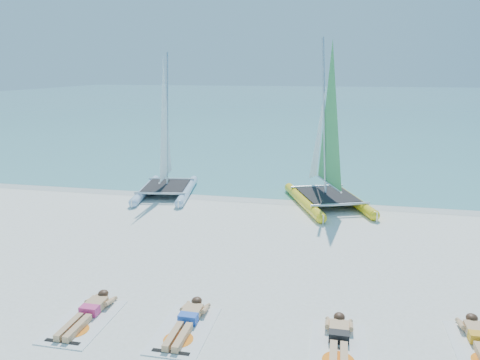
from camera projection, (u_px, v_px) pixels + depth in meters
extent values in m
plane|color=white|center=(245.00, 253.00, 12.69)|extent=(140.00, 140.00, 0.00)
cube|color=#6CB5B1|center=(325.00, 100.00, 72.61)|extent=(140.00, 115.00, 0.01)
cube|color=silver|center=(273.00, 199.00, 17.92)|extent=(140.00, 1.40, 0.01)
cylinder|color=#C0E6FC|center=(146.00, 190.00, 18.63)|extent=(0.94, 3.75, 0.33)
cone|color=#C0E6FC|center=(157.00, 178.00, 20.64)|extent=(0.39, 0.52, 0.31)
cylinder|color=#C0E6FC|center=(187.00, 190.00, 18.55)|extent=(0.94, 3.75, 0.33)
cone|color=#C0E6FC|center=(195.00, 178.00, 20.56)|extent=(0.39, 0.52, 0.31)
cube|color=black|center=(166.00, 186.00, 18.55)|extent=(1.93, 2.30, 0.03)
cylinder|color=silver|center=(167.00, 119.00, 18.60)|extent=(0.24, 0.99, 5.17)
cylinder|color=#FAFB1A|center=(303.00, 201.00, 17.02)|extent=(1.80, 3.94, 0.36)
cone|color=#FAFB1A|center=(288.00, 186.00, 19.18)|extent=(0.51, 0.61, 0.34)
cylinder|color=#FAFB1A|center=(351.00, 199.00, 17.30)|extent=(1.80, 3.94, 0.36)
cone|color=#FAFB1A|center=(330.00, 184.00, 19.45)|extent=(0.51, 0.61, 0.34)
cube|color=black|center=(328.00, 195.00, 17.11)|extent=(2.44, 2.72, 0.03)
cylinder|color=silver|center=(324.00, 116.00, 17.15)|extent=(0.47, 1.03, 5.62)
cube|color=silver|center=(84.00, 321.00, 9.26)|extent=(1.00, 1.85, 0.02)
cube|color=tan|center=(95.00, 306.00, 9.65)|extent=(0.36, 0.55, 0.17)
cube|color=#D53275|center=(89.00, 310.00, 9.46)|extent=(0.37, 0.22, 0.17)
cube|color=tan|center=(73.00, 328.00, 8.89)|extent=(0.31, 0.85, 0.13)
sphere|color=tan|center=(103.00, 296.00, 9.99)|extent=(0.21, 0.21, 0.21)
ellipsoid|color=#3C2416|center=(103.00, 294.00, 9.99)|extent=(0.22, 0.24, 0.15)
cube|color=silver|center=(184.00, 330.00, 8.96)|extent=(1.00, 1.85, 0.02)
cube|color=tan|center=(191.00, 314.00, 9.34)|extent=(0.36, 0.55, 0.17)
cube|color=blue|center=(188.00, 318.00, 9.15)|extent=(0.37, 0.22, 0.17)
cube|color=tan|center=(178.00, 337.00, 8.59)|extent=(0.31, 0.85, 0.13)
sphere|color=tan|center=(197.00, 303.00, 9.68)|extent=(0.21, 0.21, 0.21)
ellipsoid|color=#3C2416|center=(197.00, 301.00, 9.68)|extent=(0.22, 0.24, 0.15)
cube|color=silver|center=(338.00, 349.00, 8.34)|extent=(1.00, 1.85, 0.02)
cube|color=tan|center=(339.00, 331.00, 8.72)|extent=(0.36, 0.55, 0.17)
cube|color=black|center=(339.00, 337.00, 8.53)|extent=(0.37, 0.22, 0.17)
cube|color=tan|center=(339.00, 358.00, 7.97)|extent=(0.31, 0.85, 0.13)
sphere|color=tan|center=(339.00, 319.00, 9.06)|extent=(0.21, 0.21, 0.21)
ellipsoid|color=#3C2416|center=(339.00, 317.00, 9.06)|extent=(0.22, 0.24, 0.15)
cube|color=tan|center=(477.00, 332.00, 8.68)|extent=(0.36, 0.55, 0.17)
cube|color=orange|center=(480.00, 338.00, 8.49)|extent=(0.37, 0.22, 0.17)
sphere|color=tan|center=(472.00, 320.00, 9.03)|extent=(0.21, 0.21, 0.21)
ellipsoid|color=#3C2416|center=(472.00, 318.00, 9.03)|extent=(0.22, 0.24, 0.15)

